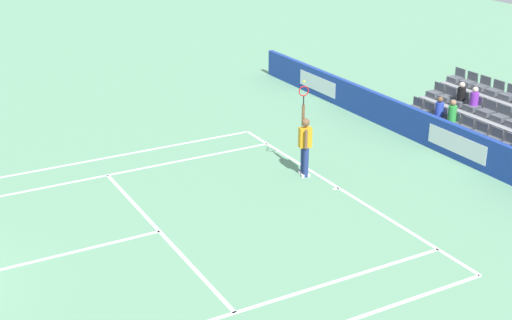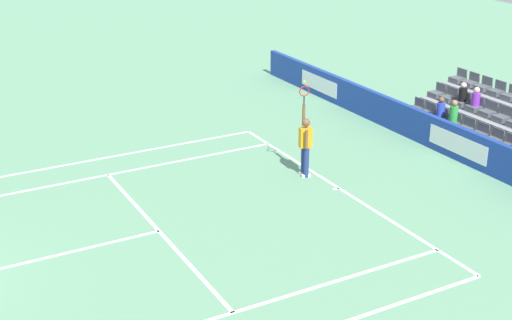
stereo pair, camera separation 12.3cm
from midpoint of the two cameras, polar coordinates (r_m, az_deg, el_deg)
The scene contains 10 objects.
line_baseline at distance 20.71m, azimuth 6.40°, elevation -2.21°, with size 10.97×0.10×0.01m, color white.
line_service at distance 18.36m, azimuth -7.84°, elevation -5.61°, with size 8.23×0.10×0.01m, color white.
line_centre_service at distance 17.64m, azimuth -17.62°, elevation -7.74°, with size 0.10×6.40×0.01m, color white.
line_singles_sideline_left at distance 21.79m, azimuth -12.97°, elevation -1.41°, with size 0.10×11.89×0.01m, color white.
line_singles_sideline_right at distance 14.93m, azimuth -3.51°, elevation -12.45°, with size 0.10×11.89×0.01m, color white.
line_doubles_sideline_left at distance 23.02m, azimuth -13.96°, elevation -0.22°, with size 0.10×11.89×0.01m, color white.
line_centre_mark at distance 20.66m, azimuth 6.17°, elevation -2.27°, with size 0.10×0.20×0.01m, color white.
sponsor_barrier at distance 23.28m, azimuth 15.64°, elevation 1.28°, with size 23.46×0.22×1.08m.
tennis_player at distance 21.14m, azimuth 3.72°, elevation 1.28°, with size 0.51×0.41×2.85m.
stadium_stand at distance 24.90m, azimuth 19.45°, elevation 2.17°, with size 7.44×2.85×2.11m.
Camera 1 is at (-15.27, -0.70, 8.42)m, focal length 50.52 mm.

